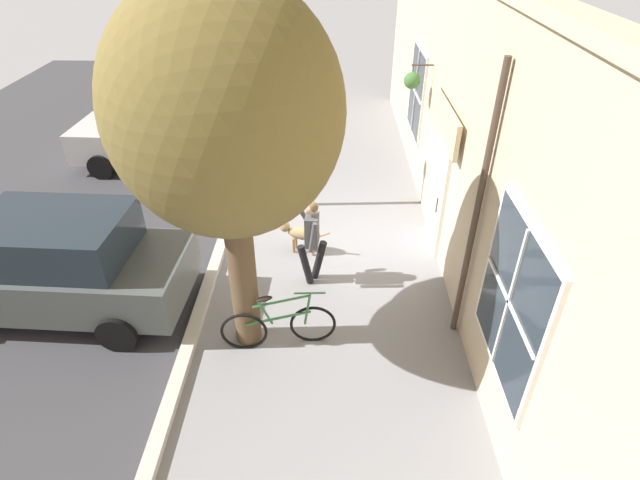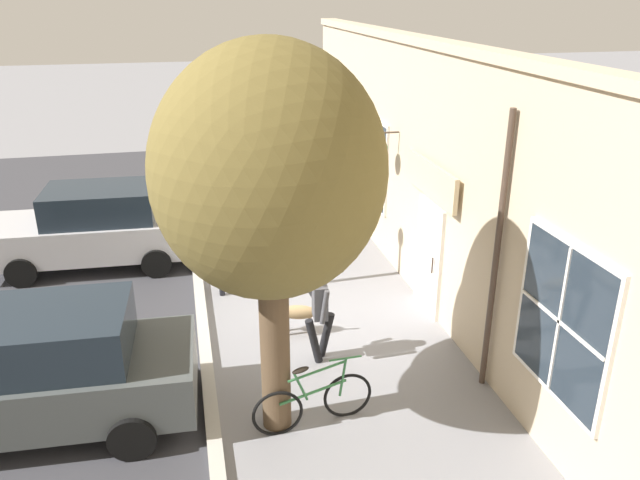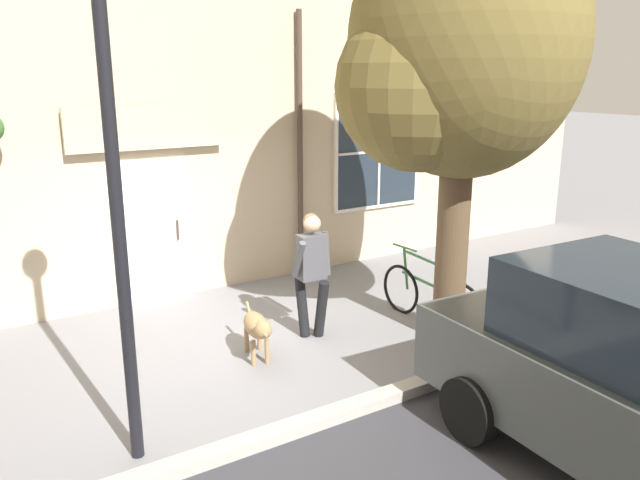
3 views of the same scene
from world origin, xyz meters
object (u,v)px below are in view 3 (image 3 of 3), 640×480
Objects in this scene: street_tree_by_curb at (453,55)px; leaning_bicycle at (430,295)px; pedestrian_walking at (312,265)px; dog_on_leash at (257,327)px; street_lamp at (110,132)px.

street_tree_by_curb is 3.00× the size of leaning_bicycle.
leaning_bicycle is (0.45, 1.60, -0.58)m from pedestrian_walking.
pedestrian_walking is at bearing 105.23° from dog_on_leash.
street_tree_by_curb is at bearing -29.31° from leaning_bicycle.
street_tree_by_curb reaches higher than dog_on_leash.
leaning_bicycle is 5.00m from street_lamp.
dog_on_leash is 3.20m from street_lamp.
street_lamp reaches higher than pedestrian_walking.
pedestrian_walking reaches higher than leaning_bicycle.
dog_on_leash is (0.24, -0.90, -0.55)m from pedestrian_walking.
dog_on_leash is 2.50m from leaning_bicycle.
pedestrian_walking is at bearing -123.80° from street_tree_by_curb.
street_tree_by_curb reaches higher than leaning_bicycle.
street_lamp is at bearing -62.55° from pedestrian_walking.
dog_on_leash is 0.60× the size of leaning_bicycle.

